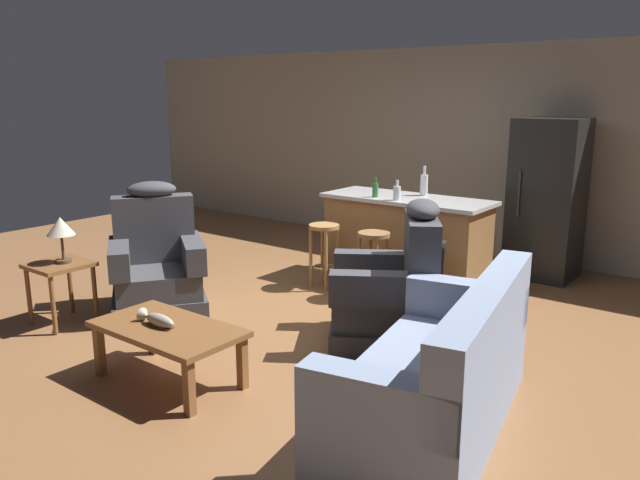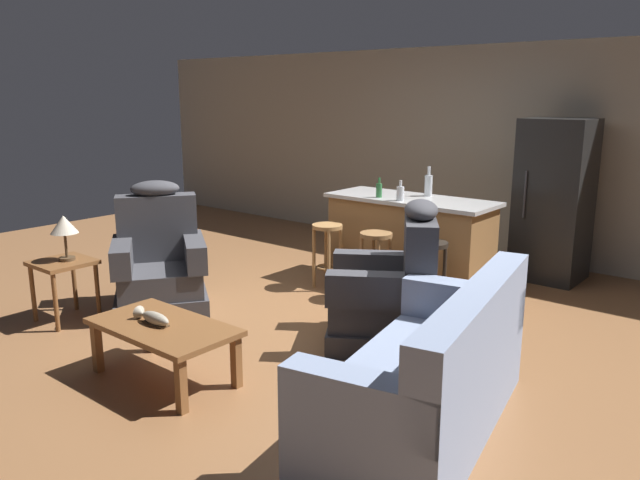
# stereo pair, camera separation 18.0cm
# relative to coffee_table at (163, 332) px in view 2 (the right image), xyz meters

# --- Properties ---
(ground_plane) EXTENTS (12.00, 12.00, 0.00)m
(ground_plane) POSITION_rel_coffee_table_xyz_m (0.14, 1.74, -0.36)
(ground_plane) COLOR brown
(back_wall) EXTENTS (12.00, 0.05, 2.60)m
(back_wall) POSITION_rel_coffee_table_xyz_m (0.14, 4.86, 0.94)
(back_wall) COLOR #A89E89
(back_wall) RESTS_ON ground_plane
(coffee_table) EXTENTS (1.10, 0.60, 0.42)m
(coffee_table) POSITION_rel_coffee_table_xyz_m (0.00, 0.00, 0.00)
(coffee_table) COLOR brown
(coffee_table) RESTS_ON ground_plane
(fish_figurine) EXTENTS (0.34, 0.10, 0.10)m
(fish_figurine) POSITION_rel_coffee_table_xyz_m (-0.07, -0.04, 0.10)
(fish_figurine) COLOR #4C3823
(fish_figurine) RESTS_ON coffee_table
(couch) EXTENTS (1.19, 2.03, 0.94)m
(couch) POSITION_rel_coffee_table_xyz_m (1.82, 0.60, -0.02)
(couch) COLOR #8493B2
(couch) RESTS_ON ground_plane
(recliner_near_lamp) EXTENTS (1.17, 1.17, 1.20)m
(recliner_near_lamp) POSITION_rel_coffee_table_xyz_m (-1.33, 0.95, 0.06)
(recliner_near_lamp) COLOR #3D3D42
(recliner_near_lamp) RESTS_ON ground_plane
(recliner_near_island) EXTENTS (1.16, 1.16, 1.20)m
(recliner_near_island) POSITION_rel_coffee_table_xyz_m (0.87, 1.62, 0.06)
(recliner_near_island) COLOR #3D3D42
(recliner_near_island) RESTS_ON ground_plane
(end_table) EXTENTS (0.48, 0.48, 0.56)m
(end_table) POSITION_rel_coffee_table_xyz_m (-1.68, 0.17, 0.10)
(end_table) COLOR brown
(end_table) RESTS_ON ground_plane
(table_lamp) EXTENTS (0.24, 0.24, 0.41)m
(table_lamp) POSITION_rel_coffee_table_xyz_m (-1.66, 0.21, 0.50)
(table_lamp) COLOR #4C3823
(table_lamp) RESTS_ON end_table
(kitchen_island) EXTENTS (1.80, 0.70, 0.95)m
(kitchen_island) POSITION_rel_coffee_table_xyz_m (0.14, 3.09, 0.11)
(kitchen_island) COLOR olive
(kitchen_island) RESTS_ON ground_plane
(bar_stool_left) EXTENTS (0.32, 0.32, 0.68)m
(bar_stool_left) POSITION_rel_coffee_table_xyz_m (-0.48, 2.46, 0.11)
(bar_stool_left) COLOR #A87A47
(bar_stool_left) RESTS_ON ground_plane
(bar_stool_middle) EXTENTS (0.32, 0.32, 0.68)m
(bar_stool_middle) POSITION_rel_coffee_table_xyz_m (0.13, 2.46, 0.11)
(bar_stool_middle) COLOR olive
(bar_stool_middle) RESTS_ON ground_plane
(bar_stool_right) EXTENTS (0.32, 0.32, 0.68)m
(bar_stool_right) POSITION_rel_coffee_table_xyz_m (0.75, 2.46, 0.11)
(bar_stool_right) COLOR black
(bar_stool_right) RESTS_ON ground_plane
(refrigerator) EXTENTS (0.70, 0.69, 1.76)m
(refrigerator) POSITION_rel_coffee_table_xyz_m (1.22, 4.29, 0.52)
(refrigerator) COLOR black
(refrigerator) RESTS_ON ground_plane
(bottle_tall_green) EXTENTS (0.06, 0.06, 0.21)m
(bottle_tall_green) POSITION_rel_coffee_table_xyz_m (-0.13, 2.89, 0.67)
(bottle_tall_green) COLOR #2D6B38
(bottle_tall_green) RESTS_ON kitchen_island
(bottle_short_amber) EXTENTS (0.08, 0.08, 0.32)m
(bottle_short_amber) POSITION_rel_coffee_table_xyz_m (0.22, 3.30, 0.71)
(bottle_short_amber) COLOR silver
(bottle_short_amber) RESTS_ON kitchen_island
(bottle_wine_dark) EXTENTS (0.08, 0.08, 0.21)m
(bottle_wine_dark) POSITION_rel_coffee_table_xyz_m (0.15, 2.86, 0.66)
(bottle_wine_dark) COLOR silver
(bottle_wine_dark) RESTS_ON kitchen_island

